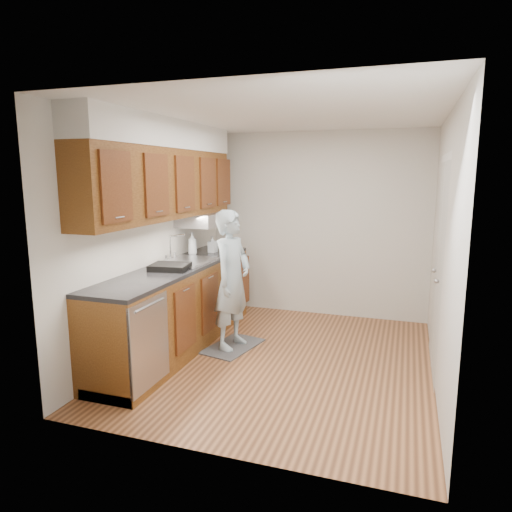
# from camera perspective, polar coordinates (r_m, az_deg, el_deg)

# --- Properties ---
(floor) EXTENTS (3.50, 3.50, 0.00)m
(floor) POSITION_cam_1_polar(r_m,az_deg,el_deg) (4.94, 3.27, -12.81)
(floor) COLOR #A4683E
(floor) RESTS_ON ground
(ceiling) EXTENTS (3.50, 3.50, 0.00)m
(ceiling) POSITION_cam_1_polar(r_m,az_deg,el_deg) (4.59, 3.60, 17.31)
(ceiling) COLOR white
(ceiling) RESTS_ON wall_left
(wall_left) EXTENTS (0.02, 3.50, 2.50)m
(wall_left) POSITION_cam_1_polar(r_m,az_deg,el_deg) (5.19, -12.79, 2.41)
(wall_left) COLOR beige
(wall_left) RESTS_ON floor
(wall_right) EXTENTS (0.02, 3.50, 2.50)m
(wall_right) POSITION_cam_1_polar(r_m,az_deg,el_deg) (4.46, 22.37, 0.65)
(wall_right) COLOR beige
(wall_right) RESTS_ON floor
(wall_back) EXTENTS (3.00, 0.02, 2.50)m
(wall_back) POSITION_cam_1_polar(r_m,az_deg,el_deg) (6.29, 7.58, 3.90)
(wall_back) COLOR beige
(wall_back) RESTS_ON floor
(counter) EXTENTS (0.64, 2.80, 1.30)m
(counter) POSITION_cam_1_polar(r_m,az_deg,el_deg) (5.20, -9.62, -6.04)
(counter) COLOR brown
(counter) RESTS_ON floor
(upper_cabinets) EXTENTS (0.47, 2.80, 1.21)m
(upper_cabinets) POSITION_cam_1_polar(r_m,az_deg,el_deg) (5.10, -11.19, 10.21)
(upper_cabinets) COLOR brown
(upper_cabinets) RESTS_ON wall_left
(closet_door) EXTENTS (0.02, 1.22, 2.05)m
(closet_door) POSITION_cam_1_polar(r_m,az_deg,el_deg) (4.79, 21.82, -1.43)
(closet_door) COLOR silver
(closet_door) RESTS_ON wall_right
(floor_mat) EXTENTS (0.59, 0.82, 0.01)m
(floor_mat) POSITION_cam_1_polar(r_m,az_deg,el_deg) (5.27, -2.92, -11.21)
(floor_mat) COLOR #5E5E61
(floor_mat) RESTS_ON floor
(person) EXTENTS (0.51, 0.68, 1.74)m
(person) POSITION_cam_1_polar(r_m,az_deg,el_deg) (5.02, -3.01, -1.83)
(person) COLOR #A6BDCA
(person) RESTS_ON floor_mat
(soap_bottle_a) EXTENTS (0.12, 0.12, 0.29)m
(soap_bottle_a) POSITION_cam_1_polar(r_m,az_deg,el_deg) (5.70, -7.95, 1.54)
(soap_bottle_a) COLOR silver
(soap_bottle_a) RESTS_ON counter
(soap_bottle_b) EXTENTS (0.11, 0.11, 0.21)m
(soap_bottle_b) POSITION_cam_1_polar(r_m,az_deg,el_deg) (5.87, -5.44, 1.48)
(soap_bottle_b) COLOR silver
(soap_bottle_b) RESTS_ON counter
(soap_bottle_c) EXTENTS (0.18, 0.18, 0.17)m
(soap_bottle_c) POSITION_cam_1_polar(r_m,az_deg,el_deg) (5.95, -3.93, 1.41)
(soap_bottle_c) COLOR silver
(soap_bottle_c) RESTS_ON counter
(steel_can) EXTENTS (0.08, 0.08, 0.12)m
(steel_can) POSITION_cam_1_polar(r_m,az_deg,el_deg) (5.72, -4.26, 0.81)
(steel_can) COLOR #A5A5AA
(steel_can) RESTS_ON counter
(dish_rack) EXTENTS (0.43, 0.38, 0.06)m
(dish_rack) POSITION_cam_1_polar(r_m,az_deg,el_deg) (4.88, -10.72, -1.34)
(dish_rack) COLOR black
(dish_rack) RESTS_ON counter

